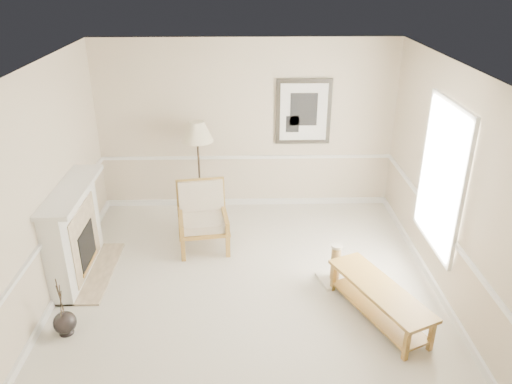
# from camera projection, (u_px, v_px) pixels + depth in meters

# --- Properties ---
(ground) EXTENTS (5.50, 5.50, 0.00)m
(ground) POSITION_uv_depth(u_px,v_px,m) (249.00, 296.00, 6.50)
(ground) COLOR silver
(ground) RESTS_ON ground
(room) EXTENTS (5.04, 5.54, 2.92)m
(room) POSITION_uv_depth(u_px,v_px,m) (260.00, 161.00, 5.79)
(room) COLOR beige
(room) RESTS_ON ground
(fireplace) EXTENTS (0.64, 1.64, 1.31)m
(fireplace) POSITION_uv_depth(u_px,v_px,m) (75.00, 233.00, 6.73)
(fireplace) COLOR white
(fireplace) RESTS_ON ground
(floor_vase) EXTENTS (0.27, 0.27, 0.78)m
(floor_vase) POSITION_uv_depth(u_px,v_px,m) (65.00, 323.00, 5.81)
(floor_vase) COLOR black
(floor_vase) RESTS_ON ground
(armchair) EXTENTS (0.84, 0.89, 0.98)m
(armchair) POSITION_uv_depth(u_px,v_px,m) (202.00, 213.00, 7.51)
(armchair) COLOR olive
(armchair) RESTS_ON ground
(floor_lamp) EXTENTS (0.62, 0.62, 1.64)m
(floor_lamp) POSITION_uv_depth(u_px,v_px,m) (197.00, 134.00, 8.06)
(floor_lamp) COLOR black
(floor_lamp) RESTS_ON ground
(bench) EXTENTS (1.06, 1.60, 0.44)m
(bench) POSITION_uv_depth(u_px,v_px,m) (379.00, 298.00, 6.00)
(bench) COLOR olive
(bench) RESTS_ON ground
(scratching_post) EXTENTS (0.50, 0.50, 0.57)m
(scratching_post) POSITION_uv_depth(u_px,v_px,m) (335.00, 270.00, 6.74)
(scratching_post) COLOR silver
(scratching_post) RESTS_ON ground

